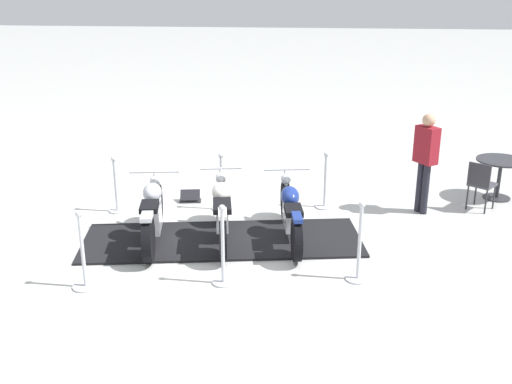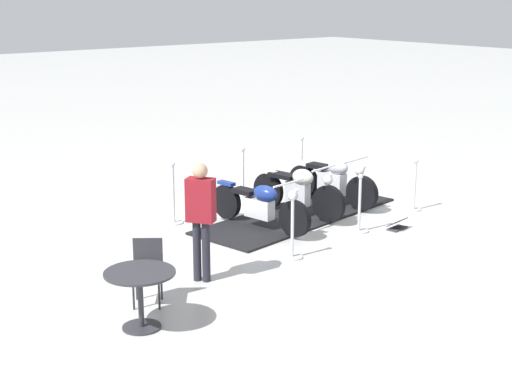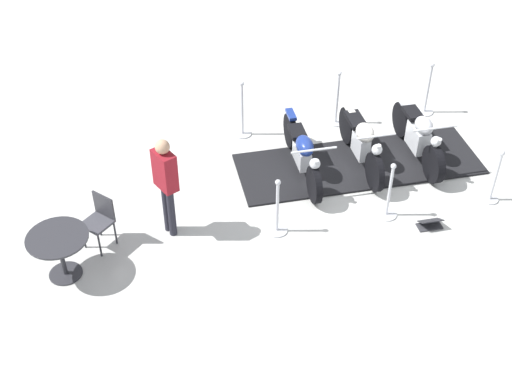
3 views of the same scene
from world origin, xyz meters
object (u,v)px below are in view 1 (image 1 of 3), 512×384
Objects in this scene: motorcycle_cream at (222,210)px; motorcycle_chrome at (153,213)px; info_placard at (190,198)px; cafe_table at (500,169)px; bystander_person at (426,154)px; stanchion_left_front at (359,255)px; stanchion_right_rear at (116,192)px; stanchion_left_rear at (84,265)px; cafe_chair_near_table at (481,182)px; motorcycle_navy at (290,211)px; stanchion_left_mid at (223,257)px; stanchion_right_mid at (222,193)px; stanchion_right_front at (325,190)px.

motorcycle_cream is 1.01× the size of motorcycle_chrome.
motorcycle_chrome is at bearing -105.24° from info_placard.
cafe_table is (2.43, -4.81, 0.06)m from motorcycle_cream.
info_placard is 0.24× the size of bystander_person.
stanchion_left_front is 1.28× the size of cafe_table.
motorcycle_chrome is at bearing -141.40° from stanchion_right_rear.
motorcycle_chrome is at bearing -19.54° from stanchion_left_rear.
stanchion_left_front reaches higher than motorcycle_chrome.
cafe_chair_near_table reaches higher than cafe_table.
motorcycle_cream is at bearing -90.12° from motorcycle_chrome.
cafe_table is (2.24, -3.76, 0.10)m from motorcycle_navy.
cafe_table is at bearing -50.16° from stanchion_left_mid.
stanchion_left_front is at bearing -117.98° from stanchion_right_rear.
stanchion_left_front is (-0.94, -3.10, -0.12)m from motorcycle_chrome.
stanchion_left_mid is 5.98m from cafe_table.
stanchion_left_rear is 2.59× the size of info_placard.
stanchion_right_rear is 1.84m from stanchion_right_mid.
motorcycle_navy is 1.79m from stanchion_left_mid.
cafe_table reaches higher than info_placard.
stanchion_left_rear is at bearing 136.22° from stanchion_right_front.
cafe_table is (4.12, -6.41, 0.25)m from stanchion_left_rear.
motorcycle_chrome is 1.18× the size of bystander_person.
bystander_person reaches higher than motorcycle_chrome.
stanchion_left_front is 1.30× the size of cafe_chair_near_table.
motorcycle_chrome is 2.01× the size of stanchion_right_front.
stanchion_left_front is 3.67m from cafe_chair_near_table.
motorcycle_cream is at bearing 135.72° from stanchion_right_front.
motorcycle_navy reaches higher than info_placard.
stanchion_right_rear is 1.37m from info_placard.
cafe_table is at bearing -72.82° from motorcycle_cream.
motorcycle_chrome is (-0.36, 2.11, 0.02)m from motorcycle_navy.
stanchion_right_mid is 2.47× the size of info_placard.
bystander_person reaches higher than stanchion_left_front.
bystander_person is at bearing -45.91° from stanchion_left_mid.
stanchion_left_rear is 1.84m from stanchion_left_mid.
stanchion_right_rear is 6.40m from cafe_chair_near_table.
motorcycle_cream is at bearing -9.59° from bystander_person.
stanchion_right_rear is 6.99m from cafe_table.
info_placard is at bearing -36.63° from bystander_person.
motorcycle_navy is at bearing -27.58° from stanchion_left_mid.
motorcycle_chrome is 1.82× the size of stanchion_left_mid.
stanchion_left_mid reaches higher than info_placard.
bystander_person is (2.67, -1.24, 0.69)m from stanchion_left_front.
stanchion_left_mid is at bearing -80.88° from stanchion_left_rear.
cafe_chair_near_table is at bearing -84.67° from stanchion_right_mid.
stanchion_left_front is (-2.75, -0.44, 0.05)m from stanchion_right_front.
bystander_person reaches higher than stanchion_right_rear.
info_placard is at bearing 128.25° from cafe_chair_near_table.
stanchion_right_front is at bearing -24.35° from stanchion_left_mid.
bystander_person is (1.57, -3.29, 0.54)m from motorcycle_cream.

